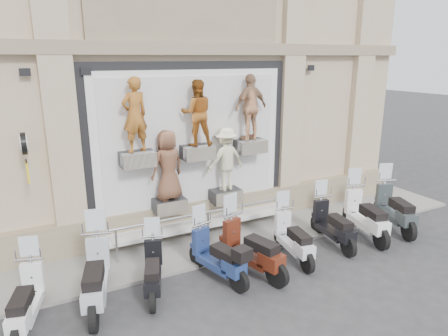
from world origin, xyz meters
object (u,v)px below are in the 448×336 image
Objects in this scene: guard_rail at (208,228)px; scooter_c at (95,265)px; scooter_e at (217,246)px; scooter_f at (251,238)px; scooter_h at (333,216)px; clock_sign_bracket at (25,151)px; scooter_b at (24,290)px; scooter_g at (294,229)px; scooter_d at (152,261)px; scooter_j at (396,200)px; scooter_i at (366,206)px.

guard_rail is 2.39× the size of scooter_c.
scooter_f is at bearing -24.15° from scooter_e.
scooter_f reaches higher than scooter_h.
scooter_b is (-0.30, -1.93, -2.06)m from clock_sign_bracket.
scooter_b is at bearing -160.47° from scooter_c.
clock_sign_bracket reaches higher than scooter_g.
scooter_e is at bearing 13.65° from scooter_b.
scooter_e is 0.91× the size of scooter_f.
scooter_d is (-1.89, -1.44, 0.24)m from guard_rail.
scooter_e reaches higher than scooter_b.
clock_sign_bracket is 0.48× the size of scooter_j.
clock_sign_bracket reaches higher than scooter_c.
scooter_i reaches higher than scooter_g.
clock_sign_bracket is at bearing 173.16° from guard_rail.
scooter_e reaches higher than guard_rail.
scooter_c is 4.48m from scooter_g.
scooter_i is at bearing -11.33° from scooter_f.
clock_sign_bracket reaches higher than scooter_b.
scooter_e is 3.35m from scooter_h.
scooter_d is at bearing 161.53° from scooter_e.
scooter_g is at bearing 12.29° from scooter_c.
scooter_c is (0.91, -1.83, -1.94)m from clock_sign_bracket.
clock_sign_bracket is 0.54× the size of scooter_e.
clock_sign_bracket is at bearing 172.55° from scooter_h.
scooter_j is (4.78, 0.25, 0.02)m from scooter_f.
scooter_c is 1.22× the size of scooter_d.
scooter_f reaches higher than scooter_b.
scooter_i is at bearing 6.25° from scooter_h.
guard_rail is 3.30m from scooter_c.
scooter_c reaches higher than scooter_d.
scooter_d is 2.17m from scooter_f.
scooter_b is 7.04m from scooter_h.
scooter_j reaches higher than scooter_h.
guard_rail is 2.69× the size of scooter_e.
scooter_b is 8.13m from scooter_i.
scooter_h is (3.35, 0.14, 0.01)m from scooter_e.
scooter_e is (2.48, -0.19, -0.10)m from scooter_c.
scooter_h reaches higher than guard_rail.
scooter_b is 0.97× the size of scooter_e.
scooter_g is at bearing -9.60° from scooter_f.
guard_rail is 2.39× the size of scooter_i.
scooter_j is (5.55, 0.11, 0.09)m from scooter_e.
scooter_i is at bearing 15.14° from scooter_b.
scooter_d reaches higher than guard_rail.
scooter_i is at bearing -12.65° from scooter_e.
scooter_g is (5.69, -0.11, 0.01)m from scooter_b.
scooter_g is 1.36m from scooter_h.
scooter_h is at bearing 15.22° from scooter_g.
scooter_f reaches higher than scooter_g.
scooter_e reaches higher than scooter_g.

